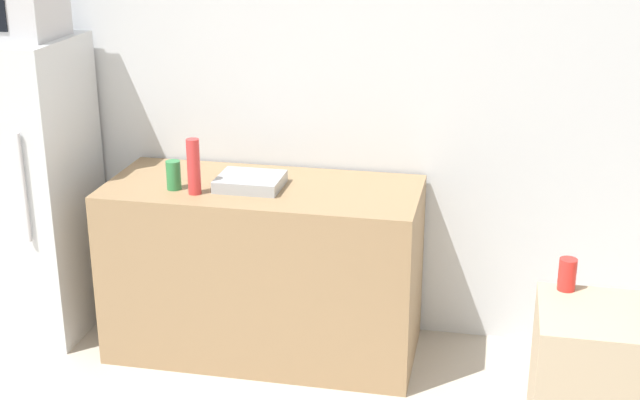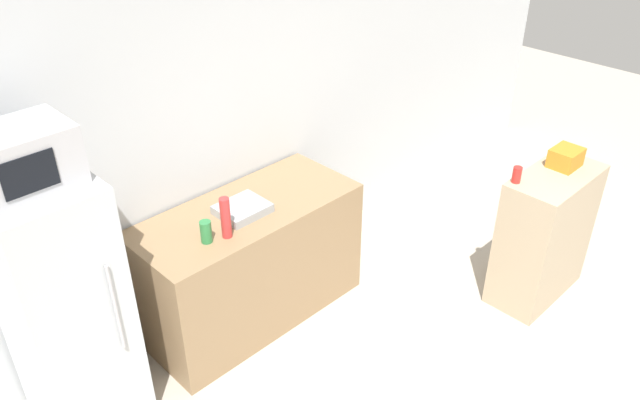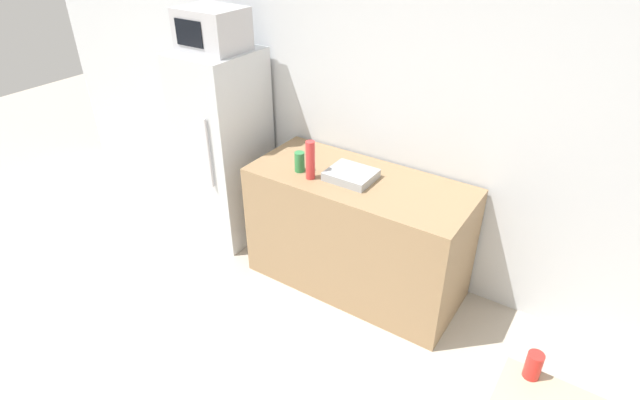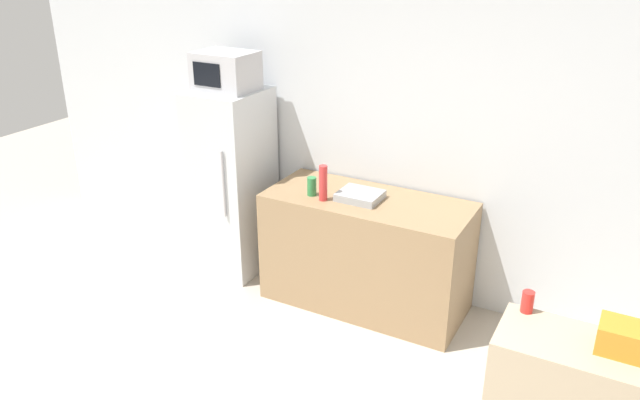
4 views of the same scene
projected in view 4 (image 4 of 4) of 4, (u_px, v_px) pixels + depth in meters
The scene contains 9 objects.
wall_back at pixel (421, 144), 4.90m from camera, with size 8.00×0.06×2.60m, color silver.
refrigerator at pixel (233, 182), 5.47m from camera, with size 0.56×0.65×1.64m.
microwave at pixel (226, 71), 5.08m from camera, with size 0.47×0.39×0.31m.
counter at pixel (366, 252), 5.02m from camera, with size 1.61×0.70×0.93m, color #937551.
sink_basin at pixel (360, 196), 4.82m from camera, with size 0.33×0.28×0.06m, color #9EA3A8.
bottle_tall at pixel (323, 183), 4.76m from camera, with size 0.06×0.06×0.28m, color red.
bottle_short at pixel (312, 186), 4.88m from camera, with size 0.07×0.07×0.15m, color #2D7F42.
basket at pixel (624, 338), 2.86m from camera, with size 0.22×0.18×0.14m, color orange.
jar at pixel (528, 302), 3.17m from camera, with size 0.06×0.06×0.12m, color red.
Camera 4 is at (1.54, -1.48, 2.82)m, focal length 35.00 mm.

